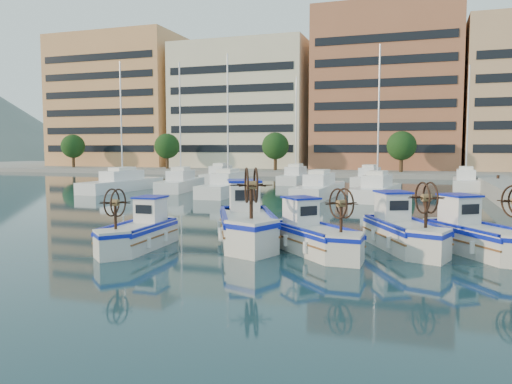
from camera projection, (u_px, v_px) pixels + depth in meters
name	position (u px, v px, depth m)	size (l,w,h in m)	color
ground	(241.00, 247.00, 19.31)	(300.00, 300.00, 0.00)	#1B3C48
waterfront	(441.00, 101.00, 76.99)	(180.00, 40.00, 25.60)	gray
yacht_marina	(302.00, 184.00, 46.23)	(41.47, 24.09, 11.50)	white
fishing_boat_a	(140.00, 231.00, 19.17)	(1.72, 3.93, 2.43)	silver
fishing_boat_b	(247.00, 221.00, 20.28)	(3.82, 5.22, 3.15)	silver
fishing_boat_c	(314.00, 234.00, 18.30)	(3.83, 3.90, 2.51)	silver
fishing_boat_d	(403.00, 229.00, 19.04)	(3.38, 4.46, 2.69)	silver
fishing_boat_e	(477.00, 234.00, 18.12)	(3.71, 4.31, 2.64)	silver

